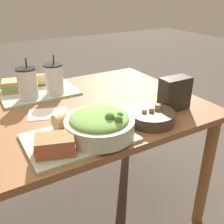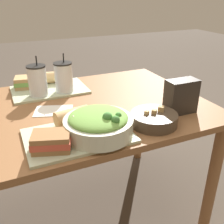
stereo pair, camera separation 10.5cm
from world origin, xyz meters
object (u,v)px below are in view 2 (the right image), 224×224
Objects in this scene: salad_bowl at (98,123)px; drink_cup_dark at (38,82)px; chip_bag at (181,96)px; sandwich_far at (27,82)px; baguette_near at (73,116)px; drink_cup_red at (64,78)px; napkin_folded at (54,111)px; sandwich_near at (51,141)px; soup_bowl at (154,118)px; baguette_far at (54,77)px.

drink_cup_dark is (-0.14, 0.52, 0.03)m from salad_bowl.
sandwich_far is at bearing 136.30° from chip_bag.
drink_cup_red is (0.06, 0.39, 0.04)m from baguette_near.
chip_bag reaches higher than napkin_folded.
salad_bowl is at bearing -161.75° from baguette_near.
drink_cup_dark is 1.00× the size of drink_cup_red.
salad_bowl is 0.34m from napkin_folded.
chip_bag reaches higher than sandwich_near.
drink_cup_dark reaches higher than sandwich_near.
drink_cup_red reaches higher than baguette_near.
chip_bag reaches higher than soup_bowl.
napkin_folded is at bearing -67.17° from sandwich_far.
sandwich_near is at bearing -171.00° from chip_bag.
drink_cup_dark is at bearing 127.45° from soup_bowl.
baguette_far is at bearing 111.79° from soup_bowl.
baguette_far is at bearing 91.79° from salad_bowl.
drink_cup_red is at bearing 62.06° from napkin_folded.
chip_bag reaches higher than sandwich_far.
drink_cup_dark is (-0.12, -0.17, 0.04)m from baguette_far.
sandwich_near and sandwich_far have the same top height.
chip_bag reaches higher than baguette_far.
napkin_folded is at bearing 177.72° from baguette_far.
drink_cup_red reaches higher than sandwich_far.
baguette_near is 0.55m from sandwich_far.
salad_bowl is 0.20m from sandwich_near.
salad_bowl is 1.28× the size of drink_cup_dark.
soup_bowl is 0.75m from baguette_far.
salad_bowl is 1.34× the size of soup_bowl.
drink_cup_dark is (0.05, 0.55, 0.04)m from sandwich_near.
salad_bowl is 0.69m from sandwich_far.
baguette_far is at bearing -13.44° from baguette_near.
sandwich_far is at bearing 107.49° from sandwich_near.
drink_cup_red reaches higher than chip_bag.
drink_cup_dark is (-0.40, 0.52, 0.06)m from soup_bowl.
chip_bag is at bearing 7.48° from salad_bowl.
drink_cup_red reaches higher than napkin_folded.
drink_cup_red is (0.18, -0.15, 0.04)m from sandwich_far.
soup_bowl is 1.30× the size of baguette_near.
chip_bag is at bearing -32.99° from sandwich_far.
soup_bowl is (0.26, -0.00, -0.03)m from salad_bowl.
soup_bowl is 1.55× the size of baguette_far.
chip_bag is at bearing -38.61° from drink_cup_dark.
drink_cup_red is (0.19, 0.55, 0.04)m from sandwich_near.
soup_bowl is at bearing -63.71° from drink_cup_red.
baguette_far is at bearing 55.06° from drink_cup_dark.
sandwich_near is 0.59m from drink_cup_red.
sandwich_far is 0.37m from napkin_folded.
soup_bowl is at bearing -161.48° from chip_bag.
sandwich_far reaches higher than napkin_folded.
soup_bowl is 0.58m from drink_cup_red.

